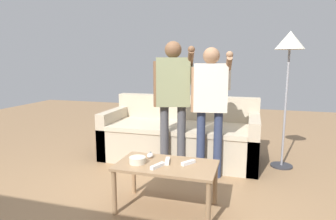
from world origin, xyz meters
The scene contains 11 objects.
ground_plane centered at (0.00, 0.00, 0.00)m, with size 12.00×12.00×0.00m, color #93704C.
couch centered at (-0.05, 1.30, 0.31)m, with size 2.13×0.93×0.86m.
coffee_table centered at (0.18, -0.14, 0.38)m, with size 0.91×0.51×0.44m.
snack_bowl centered at (-0.08, -0.19, 0.47)m, with size 0.15×0.15×0.06m, color beige.
game_remote_nunchuk centered at (-0.03, -0.01, 0.46)m, with size 0.06×0.09×0.05m.
floor_lamp centered at (1.32, 1.34, 1.51)m, with size 0.35×0.35×1.73m.
player_center centered at (-0.01, 0.76, 1.01)m, with size 0.51×0.31×1.60m.
player_right centered at (0.44, 0.74, 0.96)m, with size 0.47×0.30×1.52m.
game_remote_wand_near centered at (0.37, -0.08, 0.46)m, with size 0.12×0.14×0.03m.
game_remote_wand_far centered at (0.18, -0.10, 0.46)m, with size 0.07×0.16×0.03m.
game_remote_wand_spare centered at (0.13, -0.24, 0.46)m, with size 0.10×0.17×0.03m.
Camera 1 is at (0.90, -2.53, 1.37)m, focal length 30.66 mm.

